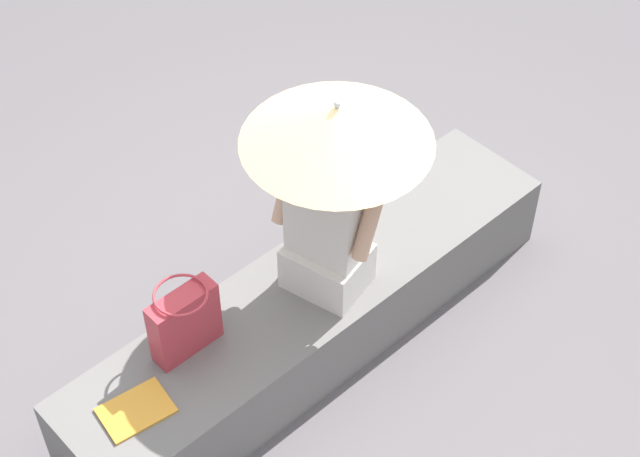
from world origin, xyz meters
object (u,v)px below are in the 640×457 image
person_seated (327,222)px  magazine (136,410)px  handbag_black (184,321)px  parasol (337,125)px

person_seated → magazine: (1.04, -0.02, -0.38)m
person_seated → handbag_black: size_ratio=2.62×
parasol → handbag_black: (0.72, -0.15, -0.74)m
person_seated → magazine: person_seated is taller
parasol → handbag_black: 1.04m
person_seated → magazine: 1.10m
handbag_black → person_seated: bearing=168.7°
handbag_black → magazine: size_ratio=1.22×
handbag_black → magazine: bearing=18.1°
handbag_black → parasol: bearing=168.2°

